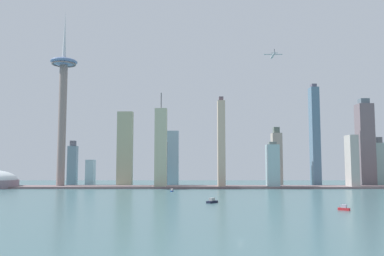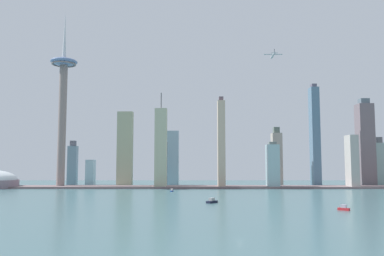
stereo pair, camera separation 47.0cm
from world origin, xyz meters
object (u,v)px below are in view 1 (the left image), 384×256
(skyscraper_4, at_px, (90,172))
(skyscraper_5, at_px, (277,158))
(skyscraper_11, at_px, (161,148))
(airplane, at_px, (273,55))
(skyscraper_6, at_px, (315,136))
(skyscraper_9, at_px, (273,166))
(skyscraper_13, at_px, (73,164))
(boat_0, at_px, (344,208))
(boat_2, at_px, (172,190))
(boat_6, at_px, (212,201))
(skyscraper_10, at_px, (352,162))
(skyscraper_7, at_px, (125,149))
(skyscraper_3, at_px, (221,143))
(skyscraper_12, at_px, (162,164))
(skyscraper_2, at_px, (365,144))
(skyscraper_8, at_px, (173,158))
(observation_tower, at_px, (63,94))
(skyscraper_1, at_px, (379,163))

(skyscraper_4, height_order, skyscraper_5, skyscraper_5)
(skyscraper_11, bearing_deg, airplane, -11.27)
(skyscraper_6, height_order, skyscraper_9, skyscraper_6)
(skyscraper_4, relative_size, skyscraper_13, 0.57)
(boat_0, height_order, boat_2, boat_0)
(skyscraper_13, bearing_deg, skyscraper_5, -7.14)
(boat_6, bearing_deg, skyscraper_10, -7.36)
(skyscraper_9, relative_size, skyscraper_10, 0.87)
(skyscraper_6, relative_size, skyscraper_7, 1.39)
(boat_2, bearing_deg, skyscraper_3, -19.60)
(skyscraper_9, bearing_deg, boat_2, -151.93)
(skyscraper_3, xyz_separation_m, skyscraper_12, (-101.26, 33.76, -34.91))
(airplane, bearing_deg, skyscraper_2, -61.02)
(skyscraper_6, xyz_separation_m, skyscraper_13, (-451.00, 49.45, -51.13))
(airplane, bearing_deg, skyscraper_9, -4.52)
(skyscraper_12, height_order, skyscraper_13, skyscraper_13)
(boat_2, bearing_deg, skyscraper_2, -45.25)
(boat_6, relative_size, airplane, 0.48)
(boat_0, xyz_separation_m, boat_2, (-158.49, 239.36, -0.24))
(skyscraper_8, distance_m, boat_6, 368.91)
(skyscraper_12, relative_size, boat_0, 8.57)
(boat_0, bearing_deg, observation_tower, -1.69)
(boat_0, bearing_deg, skyscraper_8, -26.41)
(skyscraper_1, bearing_deg, boat_0, -118.29)
(skyscraper_8, distance_m, skyscraper_9, 199.07)
(skyscraper_4, distance_m, boat_0, 545.94)
(skyscraper_6, bearing_deg, skyscraper_4, 172.16)
(skyscraper_2, xyz_separation_m, skyscraper_5, (-162.35, -5.63, -26.63))
(skyscraper_13, bearing_deg, skyscraper_6, -6.26)
(boat_6, bearing_deg, skyscraper_4, 66.49)
(observation_tower, xyz_separation_m, skyscraper_2, (537.75, 45.63, -84.16))
(skyscraper_10, height_order, boat_6, skyscraper_10)
(skyscraper_8, relative_size, airplane, 3.43)
(skyscraper_5, bearing_deg, skyscraper_3, -153.05)
(observation_tower, height_order, skyscraper_4, observation_tower)
(skyscraper_11, relative_size, boat_2, 21.72)
(skyscraper_2, relative_size, skyscraper_5, 1.50)
(skyscraper_10, xyz_separation_m, boat_2, (-294.09, -86.17, -42.26))
(skyscraper_12, bearing_deg, skyscraper_2, 3.79)
(skyscraper_4, height_order, airplane, airplane)
(skyscraper_2, distance_m, skyscraper_13, 547.28)
(skyscraper_11, xyz_separation_m, boat_6, (73.42, -258.02, -64.35))
(boat_0, xyz_separation_m, boat_6, (-108.46, 66.27, 0.03))
(skyscraper_8, bearing_deg, skyscraper_3, -49.07)
(skyscraper_4, distance_m, boat_2, 260.41)
(skyscraper_5, height_order, skyscraper_13, skyscraper_5)
(skyscraper_6, relative_size, skyscraper_9, 2.42)
(skyscraper_9, distance_m, boat_6, 285.20)
(observation_tower, xyz_separation_m, skyscraper_13, (-6.64, 87.85, -121.31))
(skyscraper_3, relative_size, skyscraper_8, 1.48)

